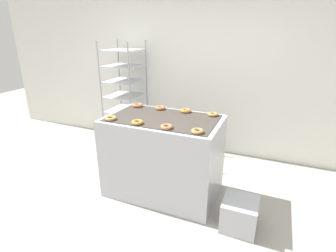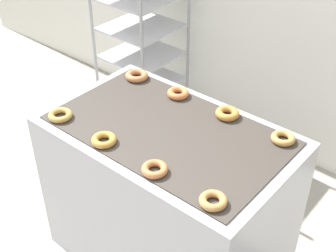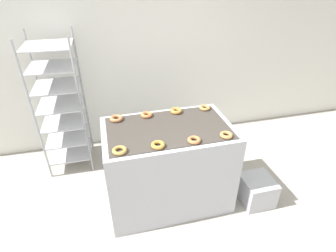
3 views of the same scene
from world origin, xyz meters
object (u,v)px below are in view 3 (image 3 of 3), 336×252
Objects in this scene: baking_rack_cart at (61,104)px; donut_far_midleft at (147,115)px; donut_near_right at (226,135)px; donut_far_left at (116,118)px; glaze_bin at (256,190)px; donut_far_right at (205,108)px; donut_near_midleft at (158,145)px; donut_near_left at (120,150)px; donut_near_midright at (194,140)px; donut_far_midright at (176,111)px; fryer_machine at (168,165)px.

baking_rack_cart is 1.22m from donut_far_midleft.
donut_far_left is at bearing 149.49° from donut_near_right.
baking_rack_cart is at bearing 148.14° from glaze_bin.
donut_near_midleft is at bearing -138.99° from donut_far_right.
donut_far_left is 1.14× the size of donut_far_right.
donut_near_left is 0.94× the size of donut_far_left.
donut_far_midleft reaches higher than donut_near_right.
donut_near_midright is (0.34, -0.01, -0.00)m from donut_near_midleft.
donut_far_midleft is at bearing 0.38° from donut_far_left.
donut_far_midright is at bearing 40.80° from donut_near_left.
donut_near_right is 0.68m from donut_far_midright.
donut_near_midright and donut_far_right have the same top height.
baking_rack_cart is 14.37× the size of donut_far_right.
donut_far_midright reaches higher than glaze_bin.
donut_far_left is 0.67m from donut_far_midright.
glaze_bin is 1.73m from donut_near_left.
donut_far_midleft reaches higher than donut_near_midleft.
donut_far_left is (-0.67, 0.59, 0.00)m from donut_near_midright.
donut_near_right is at bearing -30.51° from donut_far_left.
donut_near_midright reaches higher than glaze_bin.
donut_near_midleft is at bearing -0.66° from donut_near_left.
donut_near_right is (-0.49, 0.00, 0.84)m from glaze_bin.
glaze_bin is 1.43m from donut_near_midleft.
donut_far_left is at bearing 149.67° from fryer_machine.
donut_near_midleft is at bearing 179.17° from donut_near_midright.
donut_far_midleft is at bearing 119.88° from donut_near_midright.
donut_near_left is (0.62, -1.32, 0.10)m from baking_rack_cart.
donut_far_right is (1.65, -0.73, 0.10)m from baking_rack_cart.
baking_rack_cart is at bearing 151.11° from donut_far_midright.
donut_near_midright and donut_near_right have the same top height.
donut_near_left is at bearing -150.16° from donut_far_right.
donut_near_midleft is at bearing -53.72° from baking_rack_cart.
donut_near_left is 1.03× the size of donut_far_midleft.
donut_near_midleft is (-0.17, -0.30, 0.51)m from fryer_machine.
glaze_bin is 2.77× the size of donut_near_left.
donut_near_left is (-1.51, 0.01, 0.84)m from glaze_bin.
baking_rack_cart is 1.50m from donut_far_midright.
fryer_machine is 9.47× the size of donut_far_left.
donut_far_left reaches higher than fryer_machine.
donut_far_midright is at bearing 179.45° from donut_far_right.
fryer_machine is 0.78m from donut_far_right.
donut_far_right is at bearing 128.59° from glaze_bin.
donut_near_midleft is 0.69m from donut_far_midright.
donut_far_left is 1.01m from donut_far_right.
donut_near_left is at bearing 179.78° from donut_near_right.
baking_rack_cart is at bearing 138.11° from fryer_machine.
donut_far_right is at bearing 41.01° from donut_near_midleft.
glaze_bin is at bearing -21.68° from donut_far_left.
fryer_machine is 0.62m from donut_near_midleft.
fryer_machine reaches higher than glaze_bin.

